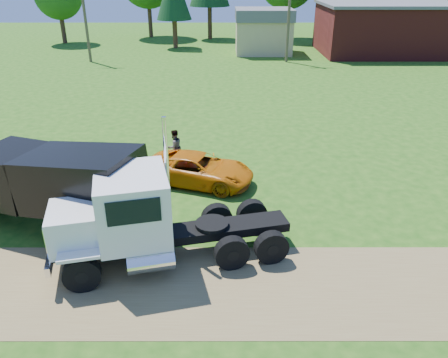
{
  "coord_description": "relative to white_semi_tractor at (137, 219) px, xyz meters",
  "views": [
    {
      "loc": [
        -0.4,
        -10.42,
        8.74
      ],
      "look_at": [
        -0.38,
        4.25,
        1.6
      ],
      "focal_mm": 35.0,
      "sensor_mm": 36.0,
      "label": 1
    }
  ],
  "objects": [
    {
      "name": "ground",
      "position": [
        3.13,
        -1.39,
        -1.6
      ],
      "size": [
        140.0,
        140.0,
        0.0
      ],
      "primitive_type": "plane",
      "color": "#1C4B10",
      "rests_on": "ground"
    },
    {
      "name": "dirt_track",
      "position": [
        3.13,
        -1.39,
        -1.59
      ],
      "size": [
        120.0,
        4.2,
        0.01
      ],
      "primitive_type": "cube",
      "color": "brown",
      "rests_on": "ground"
    },
    {
      "name": "white_semi_tractor",
      "position": [
        0.0,
        0.0,
        0.0
      ],
      "size": [
        7.93,
        4.16,
        4.68
      ],
      "rotation": [
        0.0,
        0.0,
        0.23
      ],
      "color": "black",
      "rests_on": "ground"
    },
    {
      "name": "black_dump_truck",
      "position": [
        -3.44,
        2.05,
        0.25
      ],
      "size": [
        7.84,
        4.68,
        3.35
      ],
      "rotation": [
        0.0,
        0.0,
        -0.34
      ],
      "color": "black",
      "rests_on": "ground"
    },
    {
      "name": "orange_pickup",
      "position": [
        1.63,
        5.76,
        -0.92
      ],
      "size": [
        5.32,
        3.66,
        1.35
      ],
      "primitive_type": "imported",
      "rotation": [
        0.0,
        0.0,
        1.25
      ],
      "color": "#CB6909",
      "rests_on": "ground"
    },
    {
      "name": "spectator_b",
      "position": [
        0.33,
        7.96,
        -0.74
      ],
      "size": [
        1.06,
        1.04,
        1.72
      ],
      "primitive_type": "imported",
      "rotation": [
        0.0,
        0.0,
        3.84
      ],
      "color": "#999999",
      "rests_on": "ground"
    },
    {
      "name": "brick_building",
      "position": [
        21.13,
        38.61,
        1.06
      ],
      "size": [
        15.4,
        10.4,
        5.3
      ],
      "color": "maroon",
      "rests_on": "ground"
    },
    {
      "name": "tan_shed",
      "position": [
        7.13,
        38.61,
        0.82
      ],
      "size": [
        6.2,
        5.4,
        4.7
      ],
      "color": "tan",
      "rests_on": "ground"
    },
    {
      "name": "utility_poles",
      "position": [
        9.13,
        33.61,
        3.11
      ],
      "size": [
        42.2,
        0.28,
        9.0
      ],
      "color": "brown",
      "rests_on": "ground"
    }
  ]
}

